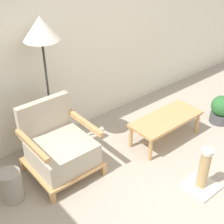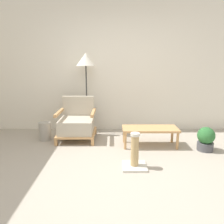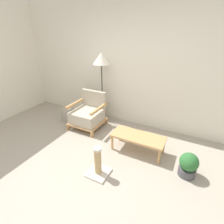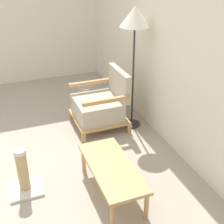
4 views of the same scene
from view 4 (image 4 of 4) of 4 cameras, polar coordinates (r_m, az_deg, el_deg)
The scene contains 7 objects.
wall_back at distance 3.55m, azimuth 12.40°, elevation 13.03°, with size 8.00×0.06×2.70m.
wall_left at distance 5.77m, azimuth -19.88°, elevation 17.63°, with size 0.06×8.00×2.70m.
armchair at distance 4.27m, azimuth -2.12°, elevation 1.28°, with size 0.70×0.69×0.79m.
floor_lamp at distance 3.91m, azimuth 4.21°, elevation 15.97°, with size 0.38×0.38×1.62m.
coffee_table at distance 3.12m, azimuth -0.01°, elevation -10.44°, with size 0.96×0.41×0.33m.
vase at distance 4.83m, azimuth -4.98°, elevation 2.64°, with size 0.22×0.22×0.34m, color #9E998E.
scratching_post at distance 3.33m, azimuth -15.86°, elevation -11.24°, with size 0.33×0.33×0.50m.
Camera 4 is at (2.86, 0.29, 2.22)m, focal length 50.00 mm.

